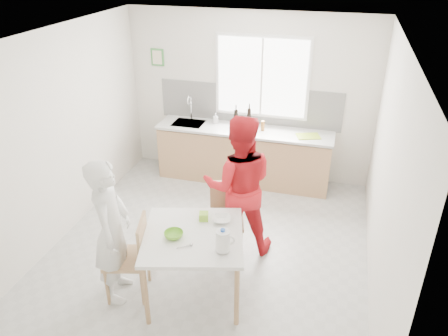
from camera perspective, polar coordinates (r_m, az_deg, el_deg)
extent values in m
plane|color=#B7B7B2|center=(5.84, -1.93, -10.40)|extent=(4.50, 4.50, 0.00)
plane|color=silver|center=(7.14, 3.31, 9.21)|extent=(4.00, 0.00, 4.00)
plane|color=silver|center=(3.40, -13.96, -14.57)|extent=(4.00, 0.00, 4.00)
plane|color=silver|center=(5.99, -20.78, 3.73)|extent=(0.00, 4.50, 4.50)
plane|color=silver|center=(4.96, 20.48, -1.17)|extent=(0.00, 4.50, 4.50)
plane|color=white|center=(4.69, -2.46, 16.62)|extent=(4.50, 4.50, 0.00)
cube|color=white|center=(6.99, 4.99, 11.74)|extent=(1.50, 0.03, 1.30)
cube|color=white|center=(6.97, 4.96, 11.70)|extent=(1.40, 0.02, 1.20)
cube|color=white|center=(6.97, 4.95, 11.69)|extent=(0.03, 0.03, 1.20)
cube|color=white|center=(7.18, 3.26, 8.24)|extent=(3.00, 0.02, 0.65)
cube|color=#408E41|center=(7.45, -8.69, 14.11)|extent=(0.22, 0.02, 0.28)
cube|color=beige|center=(7.44, -8.72, 14.09)|extent=(0.16, 0.01, 0.22)
cube|color=tan|center=(7.22, 2.60, 1.54)|extent=(2.80, 0.60, 0.86)
cube|color=#3F3326|center=(7.39, 2.53, -1.11)|extent=(2.80, 0.54, 0.10)
cube|color=silver|center=(7.03, 2.68, 4.99)|extent=(2.84, 0.64, 0.04)
cube|color=#A5A5AA|center=(7.27, -4.67, 5.77)|extent=(0.50, 0.40, 0.03)
cylinder|color=silver|center=(7.35, -4.30, 7.63)|extent=(0.02, 0.02, 0.36)
torus|color=silver|center=(7.23, -4.54, 8.79)|extent=(0.02, 0.18, 0.18)
cube|color=white|center=(4.72, -4.04, -8.87)|extent=(1.29, 1.29, 0.04)
cylinder|color=tan|center=(4.70, -10.17, -16.17)|extent=(0.05, 0.05, 0.75)
cylinder|color=tan|center=(5.39, -8.51, -9.41)|extent=(0.05, 0.05, 0.75)
cylinder|color=tan|center=(4.62, 1.67, -16.48)|extent=(0.05, 0.05, 0.75)
cylinder|color=tan|center=(5.33, 1.50, -9.56)|extent=(0.05, 0.05, 0.75)
cube|color=tan|center=(5.02, -12.66, -11.45)|extent=(0.55, 0.55, 0.04)
cube|color=tan|center=(4.82, -10.59, -9.18)|extent=(0.14, 0.42, 0.47)
cylinder|color=tan|center=(5.37, -14.01, -12.16)|extent=(0.04, 0.04, 0.46)
cylinder|color=tan|center=(5.09, -15.02, -14.90)|extent=(0.04, 0.04, 0.46)
cylinder|color=tan|center=(5.29, -9.86, -12.37)|extent=(0.04, 0.04, 0.46)
cylinder|color=tan|center=(5.00, -10.60, -15.18)|extent=(0.04, 0.04, 0.46)
cube|color=tan|center=(5.51, 0.29, -7.01)|extent=(0.53, 0.53, 0.04)
cube|color=tan|center=(5.54, 0.31, -3.75)|extent=(0.41, 0.14, 0.45)
cylinder|color=tan|center=(5.50, -1.69, -10.17)|extent=(0.04, 0.04, 0.44)
cylinder|color=tan|center=(5.50, 2.24, -10.19)|extent=(0.04, 0.04, 0.44)
cylinder|color=tan|center=(5.80, -1.55, -7.93)|extent=(0.04, 0.04, 0.44)
cylinder|color=tan|center=(5.80, 2.14, -7.95)|extent=(0.04, 0.04, 0.44)
imported|color=white|center=(4.83, -14.42, -8.03)|extent=(0.55, 0.70, 1.69)
imported|color=red|center=(5.37, 1.96, -2.33)|extent=(1.04, 0.90, 1.83)
imported|color=#6FBB2B|center=(4.67, -6.58, -8.66)|extent=(0.25, 0.25, 0.06)
imported|color=white|center=(4.89, -0.32, -6.73)|extent=(0.25, 0.25, 0.05)
cylinder|color=white|center=(4.39, -0.15, -9.46)|extent=(0.14, 0.14, 0.23)
cylinder|color=blue|center=(4.32, -0.16, -8.15)|extent=(0.05, 0.05, 0.03)
torus|color=white|center=(4.37, 0.76, -9.41)|extent=(0.11, 0.05, 0.11)
cube|color=#90CD2F|center=(4.91, -2.66, -6.33)|extent=(0.12, 0.12, 0.09)
cylinder|color=#A5A5AA|center=(4.54, -5.28, -10.18)|extent=(0.14, 0.10, 0.01)
cube|color=#98B72A|center=(6.84, 10.94, 4.10)|extent=(0.41, 0.35, 0.01)
cylinder|color=black|center=(7.04, 3.29, 6.59)|extent=(0.07, 0.07, 0.32)
cylinder|color=black|center=(7.03, 1.57, 6.52)|extent=(0.07, 0.07, 0.30)
cylinder|color=brown|center=(6.94, 5.08, 5.51)|extent=(0.06, 0.06, 0.16)
imported|color=#999999|center=(7.21, -1.09, 6.51)|extent=(0.10, 0.10, 0.17)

